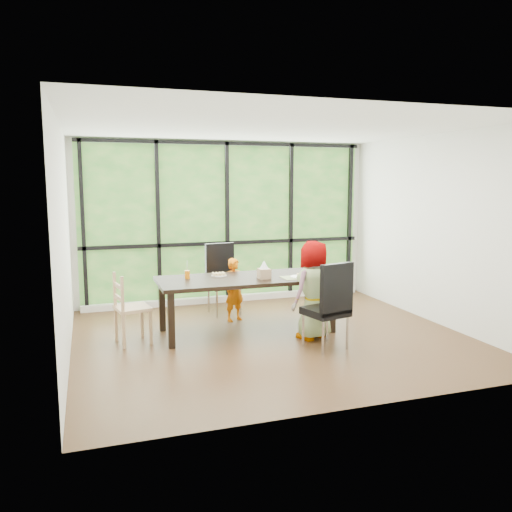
% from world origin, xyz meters
% --- Properties ---
extents(ground, '(5.00, 5.00, 0.00)m').
position_xyz_m(ground, '(0.00, 0.00, 0.00)').
color(ground, black).
rests_on(ground, ground).
extents(back_wall, '(5.00, 0.00, 5.00)m').
position_xyz_m(back_wall, '(0.00, 2.25, 1.35)').
color(back_wall, silver).
rests_on(back_wall, ground).
extents(foliage_backdrop, '(4.80, 0.02, 2.65)m').
position_xyz_m(foliage_backdrop, '(0.00, 2.23, 1.35)').
color(foliage_backdrop, '#23521F').
rests_on(foliage_backdrop, back_wall).
extents(window_mullions, '(4.80, 0.06, 2.65)m').
position_xyz_m(window_mullions, '(0.00, 2.19, 1.35)').
color(window_mullions, black).
rests_on(window_mullions, back_wall).
extents(window_sill, '(4.80, 0.12, 0.10)m').
position_xyz_m(window_sill, '(0.00, 2.15, 0.05)').
color(window_sill, silver).
rests_on(window_sill, ground).
extents(dining_table, '(2.43, 1.13, 0.75)m').
position_xyz_m(dining_table, '(-0.23, 0.36, 0.38)').
color(dining_table, black).
rests_on(dining_table, ground).
extents(chair_window_leather, '(0.50, 0.50, 1.08)m').
position_xyz_m(chair_window_leather, '(-0.28, 1.36, 0.54)').
color(chair_window_leather, black).
rests_on(chair_window_leather, ground).
extents(chair_interior_leather, '(0.56, 0.56, 1.08)m').
position_xyz_m(chair_interior_leather, '(0.47, -0.62, 0.54)').
color(chair_interior_leather, black).
rests_on(chair_interior_leather, ground).
extents(chair_end_beech, '(0.47, 0.49, 0.90)m').
position_xyz_m(chair_end_beech, '(-1.74, 0.33, 0.45)').
color(chair_end_beech, tan).
rests_on(chair_end_beech, ground).
extents(child_toddler, '(0.40, 0.34, 0.92)m').
position_xyz_m(child_toddler, '(-0.23, 0.95, 0.46)').
color(child_toddler, '#DA6604').
rests_on(child_toddler, ground).
extents(child_older, '(0.73, 0.62, 1.28)m').
position_xyz_m(child_older, '(0.47, -0.20, 0.64)').
color(child_older, slate).
rests_on(child_older, ground).
extents(placemat, '(0.40, 0.29, 0.01)m').
position_xyz_m(placemat, '(0.40, 0.13, 0.75)').
color(placemat, tan).
rests_on(placemat, dining_table).
extents(plate_far, '(0.21, 0.21, 0.01)m').
position_xyz_m(plate_far, '(-0.56, 0.57, 0.76)').
color(plate_far, white).
rests_on(plate_far, dining_table).
extents(plate_near, '(0.26, 0.26, 0.02)m').
position_xyz_m(plate_near, '(0.44, 0.13, 0.76)').
color(plate_near, white).
rests_on(plate_near, dining_table).
extents(orange_cup, '(0.07, 0.07, 0.11)m').
position_xyz_m(orange_cup, '(-1.00, 0.53, 0.80)').
color(orange_cup, orange).
rests_on(orange_cup, dining_table).
extents(green_cup, '(0.07, 0.07, 0.11)m').
position_xyz_m(green_cup, '(0.74, 0.10, 0.80)').
color(green_cup, '#62D330').
rests_on(green_cup, dining_table).
extents(white_mug, '(0.07, 0.07, 0.07)m').
position_xyz_m(white_mug, '(0.90, 0.40, 0.79)').
color(white_mug, white).
rests_on(white_mug, dining_table).
extents(tissue_box, '(0.16, 0.16, 0.13)m').
position_xyz_m(tissue_box, '(-0.04, 0.20, 0.82)').
color(tissue_box, tan).
rests_on(tissue_box, dining_table).
extents(crepe_rolls_far, '(0.20, 0.12, 0.04)m').
position_xyz_m(crepe_rolls_far, '(-0.56, 0.57, 0.78)').
color(crepe_rolls_far, tan).
rests_on(crepe_rolls_far, plate_far).
extents(crepe_rolls_near, '(0.05, 0.12, 0.04)m').
position_xyz_m(crepe_rolls_near, '(0.44, 0.13, 0.78)').
color(crepe_rolls_near, tan).
rests_on(crepe_rolls_near, plate_near).
extents(straw_white, '(0.01, 0.04, 0.20)m').
position_xyz_m(straw_white, '(-1.00, 0.53, 0.90)').
color(straw_white, white).
rests_on(straw_white, orange_cup).
extents(straw_pink, '(0.01, 0.04, 0.20)m').
position_xyz_m(straw_pink, '(0.74, 0.10, 0.90)').
color(straw_pink, pink).
rests_on(straw_pink, green_cup).
extents(tissue, '(0.12, 0.12, 0.11)m').
position_xyz_m(tissue, '(-0.04, 0.20, 0.94)').
color(tissue, white).
rests_on(tissue, tissue_box).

